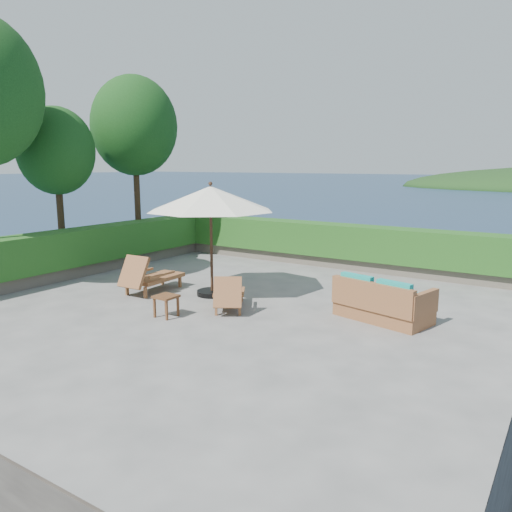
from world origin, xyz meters
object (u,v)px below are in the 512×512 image
Objects in this scene: lounge_left at (150,276)px; side_table at (166,299)px; lounge_right at (229,295)px; wicker_loveseat at (382,303)px; patio_umbrella at (211,200)px.

lounge_left is 3.76× the size of side_table.
lounge_right is 0.74× the size of wicker_loveseat.
patio_umbrella is at bearing -162.03° from wicker_loveseat.
lounge_right is at bearing -36.19° from patio_umbrella.
wicker_loveseat is at bearing 4.23° from patio_umbrella.
lounge_right is at bearing -146.26° from wicker_loveseat.
lounge_left is 2.19m from side_table.
patio_umbrella is at bearing 21.51° from lounge_left.
lounge_right is 3.30× the size of side_table.
lounge_right is (1.11, -0.81, -2.00)m from patio_umbrella.
wicker_loveseat reaches higher than side_table.
lounge_right reaches higher than side_table.
wicker_loveseat is at bearing -12.36° from lounge_right.
patio_umbrella is 2.78m from side_table.
patio_umbrella is 1.80× the size of wicker_loveseat.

